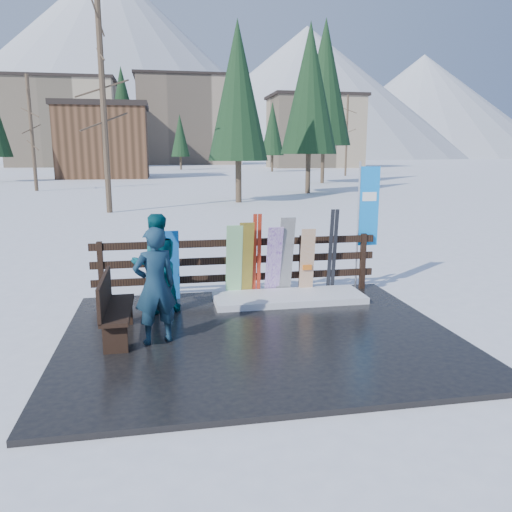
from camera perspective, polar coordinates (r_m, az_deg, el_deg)
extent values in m
plane|color=white|center=(7.93, 0.37, -9.30)|extent=(700.00, 700.00, 0.00)
cube|color=black|center=(7.91, 0.37, -9.02)|extent=(6.00, 5.00, 0.08)
cube|color=black|center=(9.79, -17.29, -1.75)|extent=(0.10, 0.10, 1.15)
cube|color=black|center=(9.72, -9.66, -1.48)|extent=(0.10, 0.10, 1.15)
cube|color=black|center=(9.82, -2.06, -1.19)|extent=(0.10, 0.10, 1.15)
cube|color=black|center=(10.09, 5.26, -0.88)|extent=(0.10, 0.10, 1.15)
cube|color=black|center=(10.51, 12.10, -0.58)|extent=(0.10, 0.10, 1.15)
cube|color=black|center=(9.87, -2.05, -2.46)|extent=(5.60, 0.05, 0.14)
cube|color=black|center=(9.79, -2.07, -0.47)|extent=(5.60, 0.05, 0.14)
cube|color=black|center=(9.72, -2.08, 1.54)|extent=(5.60, 0.05, 0.14)
cube|color=white|center=(9.55, 3.79, -4.77)|extent=(2.84, 1.00, 0.12)
cube|color=black|center=(7.82, -15.50, -5.92)|extent=(0.40, 1.50, 0.06)
cube|color=black|center=(7.33, -15.79, -9.00)|extent=(0.34, 0.06, 0.45)
cube|color=black|center=(8.46, -15.09, -6.16)|extent=(0.34, 0.06, 0.45)
cube|color=black|center=(7.76, -16.93, -4.05)|extent=(0.05, 1.50, 0.50)
cube|color=blue|center=(9.48, -9.66, -1.11)|extent=(0.30, 0.34, 1.38)
cube|color=white|center=(9.56, -2.52, -0.64)|extent=(0.31, 0.34, 1.44)
cube|color=yellow|center=(9.59, -1.17, -0.45)|extent=(0.28, 0.35, 1.49)
cube|color=white|center=(9.70, 2.04, -0.60)|extent=(0.29, 0.41, 1.40)
cube|color=black|center=(9.73, 3.39, -0.04)|extent=(0.30, 0.40, 1.57)
cube|color=silver|center=(9.87, 5.86, -0.65)|extent=(0.28, 0.18, 1.33)
cube|color=#AF2A15|center=(9.67, -0.17, 0.09)|extent=(0.07, 0.20, 1.63)
cube|color=#AF2A15|center=(9.69, 0.35, 0.11)|extent=(0.07, 0.20, 1.63)
cube|color=black|center=(10.05, 8.49, 0.56)|extent=(0.08, 0.20, 1.69)
cube|color=black|center=(10.08, 8.97, 0.58)|extent=(0.08, 0.20, 1.69)
cylinder|color=silver|center=(10.39, 11.56, 3.36)|extent=(0.04, 0.04, 2.60)
cube|color=#0D83EA|center=(10.42, 12.77, 5.55)|extent=(0.42, 0.02, 1.60)
imported|color=#183F4F|center=(7.41, -11.47, -3.34)|extent=(0.73, 0.58, 1.73)
imported|color=#064652|center=(8.87, -11.37, -0.83)|extent=(0.98, 0.84, 1.74)
cube|color=tan|center=(119.23, -21.13, 13.83)|extent=(22.00, 14.00, 18.00)
cube|color=black|center=(120.07, -21.47, 18.26)|extent=(23.10, 14.70, 0.60)
cube|color=gray|center=(137.71, -7.72, 14.92)|extent=(26.00, 16.00, 22.00)
cube|color=black|center=(138.84, -7.85, 19.58)|extent=(27.30, 16.80, 0.60)
cube|color=tan|center=(107.07, 6.70, 13.78)|extent=(18.00, 12.00, 14.00)
cube|color=black|center=(107.60, 6.80, 17.66)|extent=(18.90, 12.60, 0.60)
cube|color=brown|center=(62.63, -16.99, 12.20)|extent=(10.00, 8.00, 8.00)
cube|color=black|center=(62.86, -17.23, 16.11)|extent=(10.50, 8.40, 0.60)
cylinder|color=#382B1E|center=(25.53, -17.09, 16.89)|extent=(0.28, 0.28, 10.78)
cone|color=black|center=(29.67, -2.07, 15.53)|extent=(3.50, 3.50, 9.71)
cone|color=black|center=(36.88, 6.10, 15.88)|extent=(4.04, 4.04, 11.22)
cylinder|color=#382B1E|center=(42.40, -24.25, 12.62)|extent=(0.28, 0.28, 8.62)
cone|color=black|center=(49.91, 7.79, 16.57)|extent=(5.20, 5.20, 14.45)
cylinder|color=#382B1E|center=(66.56, 10.32, 13.35)|extent=(0.28, 0.28, 10.09)
cone|color=black|center=(67.52, -14.91, 14.32)|extent=(4.64, 4.64, 12.90)
cone|color=black|center=(81.19, 1.88, 13.25)|extent=(3.70, 3.70, 10.29)
cone|color=black|center=(92.35, -8.65, 12.61)|extent=(3.33, 3.33, 9.25)
cone|color=white|center=(353.10, -16.10, 20.51)|extent=(260.00, 260.00, 120.00)
cone|color=white|center=(332.26, 5.76, 17.99)|extent=(200.00, 200.00, 80.00)
cone|color=white|center=(384.31, 18.38, 15.86)|extent=(180.00, 180.00, 70.00)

